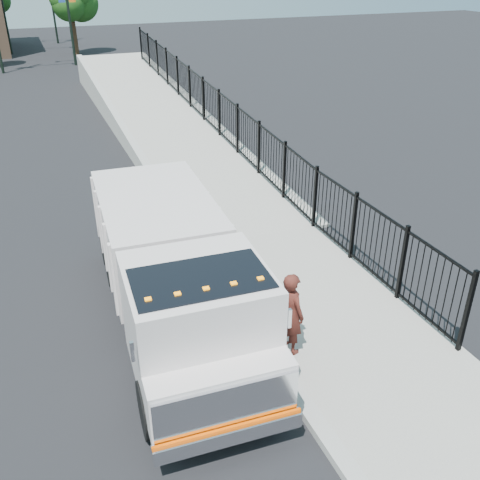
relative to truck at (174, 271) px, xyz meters
name	(u,v)px	position (x,y,z in m)	size (l,w,h in m)	color
ground	(256,338)	(1.43, -0.91, -1.46)	(120.00, 120.00, 0.00)	black
sidewalk	(390,373)	(3.36, -2.91, -1.40)	(3.55, 12.00, 0.12)	#9E998E
curb	(300,399)	(1.43, -2.91, -1.38)	(0.30, 12.00, 0.16)	#ADAAA3
ramp	(162,127)	(3.56, 15.09, -1.46)	(3.95, 24.00, 1.70)	#9E998E
iron_fence	(219,128)	(4.98, 11.09, -0.56)	(0.10, 28.00, 1.80)	black
truck	(174,271)	(0.00, 0.00, 0.00)	(2.82, 7.68, 2.59)	black
worker	(291,313)	(1.85, -1.62, -0.46)	(0.64, 0.42, 1.75)	#501F17
debris	(265,291)	(2.24, 0.41, -1.29)	(0.37, 0.37, 0.09)	silver
light_pole_1	(62,1)	(1.45, 33.34, 2.91)	(3.77, 0.22, 8.00)	black
tree_1	(70,2)	(2.44, 38.28, 2.49)	(2.63, 2.63, 5.32)	#382314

